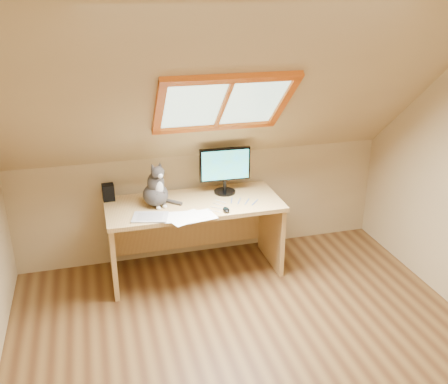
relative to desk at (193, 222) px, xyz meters
name	(u,v)px	position (x,y,z in m)	size (l,w,h in m)	color
ground	(264,370)	(0.17, -1.45, -0.48)	(3.50, 3.50, 0.00)	brown
room_shell	(277,180)	(0.17, -1.54, 0.96)	(3.52, 3.52, 2.41)	tan
desk	(193,222)	(0.00, 0.00, 0.00)	(1.52, 0.66, 0.69)	tan
monitor	(225,168)	(0.32, 0.07, 0.46)	(0.46, 0.19, 0.42)	black
cat	(156,190)	(-0.32, -0.04, 0.36)	(0.29, 0.32, 0.40)	#423D3A
desk_speaker	(108,192)	(-0.71, 0.18, 0.29)	(0.10, 0.10, 0.14)	black
graphics_tablet	(150,217)	(-0.41, -0.28, 0.22)	(0.28, 0.20, 0.01)	#B2B2B7
mouse	(226,210)	(0.22, -0.32, 0.23)	(0.06, 0.10, 0.03)	black
papers	(188,216)	(-0.11, -0.33, 0.22)	(0.35, 0.30, 0.01)	white
cables	(233,203)	(0.32, -0.18, 0.22)	(0.51, 0.26, 0.01)	silver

